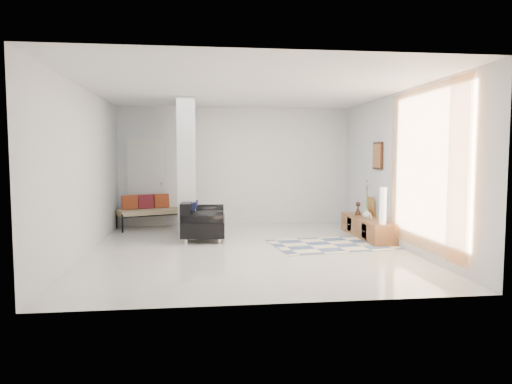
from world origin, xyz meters
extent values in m
plane|color=silver|center=(0.00, 0.00, 0.00)|extent=(6.00, 6.00, 0.00)
plane|color=white|center=(0.00, 0.00, 2.80)|extent=(6.00, 6.00, 0.00)
plane|color=silver|center=(0.00, 3.00, 1.40)|extent=(6.00, 0.00, 6.00)
plane|color=silver|center=(0.00, -3.00, 1.40)|extent=(6.00, 0.00, 6.00)
plane|color=silver|center=(-2.75, 0.00, 1.40)|extent=(0.00, 6.00, 6.00)
plane|color=silver|center=(2.75, 0.00, 1.40)|extent=(0.00, 6.00, 6.00)
cube|color=silver|center=(-1.10, 1.60, 1.40)|extent=(0.35, 1.20, 2.80)
cube|color=silver|center=(-2.10, 2.96, 1.02)|extent=(0.85, 0.06, 2.04)
plane|color=orange|center=(2.67, -1.15, 1.45)|extent=(0.00, 2.55, 2.55)
cube|color=black|center=(2.72, 0.90, 1.65)|extent=(0.04, 0.45, 0.55)
cube|color=brown|center=(2.52, 0.90, 0.20)|extent=(0.45, 2.02, 0.40)
cube|color=black|center=(2.30, 0.45, 0.20)|extent=(0.02, 0.27, 0.28)
cube|color=black|center=(2.30, 1.35, 0.20)|extent=(0.02, 0.27, 0.28)
cube|color=#BC8837|center=(2.70, 1.18, 0.60)|extent=(0.09, 0.32, 0.40)
cube|color=silver|center=(2.42, 0.45, 0.46)|extent=(0.04, 0.10, 0.12)
cylinder|color=silver|center=(-1.11, 0.65, 0.05)|extent=(0.05, 0.05, 0.10)
cylinder|color=silver|center=(-1.05, 1.78, 0.05)|extent=(0.05, 0.05, 0.10)
cylinder|color=silver|center=(-0.48, 0.62, 0.05)|extent=(0.05, 0.05, 0.10)
cylinder|color=silver|center=(-0.42, 1.75, 0.05)|extent=(0.05, 0.05, 0.10)
cube|color=black|center=(-0.77, 1.20, 0.25)|extent=(0.90, 1.42, 0.30)
cube|color=black|center=(-1.08, 1.22, 0.58)|extent=(0.27, 1.39, 0.36)
cylinder|color=black|center=(-0.79, 0.63, 0.48)|extent=(0.80, 0.32, 0.28)
cylinder|color=black|center=(-0.74, 1.77, 0.48)|extent=(0.80, 0.32, 0.28)
cube|color=black|center=(-0.96, 1.21, 0.60)|extent=(0.17, 0.51, 0.31)
cylinder|color=black|center=(-2.50, 2.03, 0.20)|extent=(0.04, 0.04, 0.40)
cylinder|color=black|center=(-1.07, 2.59, 0.20)|extent=(0.04, 0.04, 0.40)
cylinder|color=black|center=(-2.73, 2.61, 0.20)|extent=(0.04, 0.04, 0.40)
cylinder|color=black|center=(-1.30, 3.17, 0.20)|extent=(0.04, 0.04, 0.40)
cube|color=beige|center=(-1.90, 2.60, 0.38)|extent=(1.69, 1.17, 0.12)
cube|color=#97391B|center=(-2.42, 2.56, 0.60)|extent=(0.38, 0.28, 0.33)
cube|color=maroon|center=(-2.08, 2.69, 0.60)|extent=(0.38, 0.28, 0.33)
cube|color=#97391B|center=(-1.74, 2.82, 0.60)|extent=(0.38, 0.28, 0.33)
cube|color=beige|center=(1.60, 0.20, 0.01)|extent=(2.36, 1.74, 0.01)
cylinder|color=white|center=(2.50, 0.05, 0.74)|extent=(0.12, 0.12, 0.67)
imported|color=silver|center=(2.47, 0.79, 0.50)|extent=(0.21, 0.21, 0.19)
camera|label=1|loc=(-0.79, -7.93, 1.66)|focal=32.00mm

